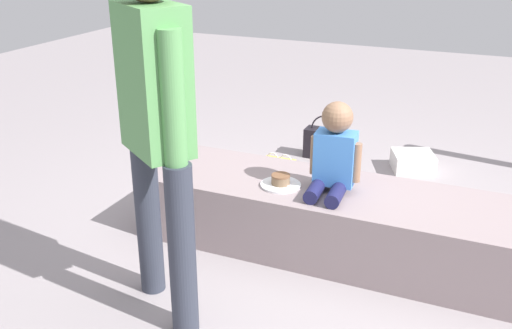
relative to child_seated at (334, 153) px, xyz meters
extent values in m
plane|color=gray|center=(0.11, 0.03, -0.59)|extent=(12.00, 12.00, 0.00)
cube|color=gray|center=(0.11, 0.03, -0.40)|extent=(2.35, 0.60, 0.38)
cylinder|color=#1C1D49|center=(-0.06, -0.09, -0.18)|extent=(0.09, 0.25, 0.08)
cylinder|color=#1C1D49|center=(0.05, -0.09, -0.18)|extent=(0.09, 0.25, 0.08)
cube|color=#4486E1|center=(0.00, 0.02, -0.03)|extent=(0.22, 0.15, 0.28)
sphere|color=#8C664C|center=(0.00, 0.02, 0.19)|extent=(0.16, 0.16, 0.16)
cylinder|color=#8C664C|center=(-0.11, 0.03, -0.04)|extent=(0.05, 0.05, 0.21)
cylinder|color=#8C664C|center=(0.12, 0.01, -0.04)|extent=(0.05, 0.05, 0.21)
cylinder|color=#2F3340|center=(-0.40, -0.89, -0.19)|extent=(0.12, 0.12, 0.80)
cylinder|color=#2F3340|center=(-0.71, -0.68, -0.19)|extent=(0.12, 0.12, 0.80)
cube|color=#559352|center=(-0.55, -0.79, 0.51)|extent=(0.39, 0.36, 0.61)
cylinder|color=#559352|center=(-0.40, -0.89, 0.45)|extent=(0.09, 0.09, 0.58)
cylinder|color=#559352|center=(-0.70, -0.69, 0.45)|extent=(0.09, 0.09, 0.58)
cylinder|color=white|center=(-0.27, -0.05, -0.21)|extent=(0.22, 0.22, 0.01)
cylinder|color=#7F6348|center=(-0.27, -0.05, -0.18)|extent=(0.10, 0.10, 0.05)
cylinder|color=brown|center=(-0.27, -0.05, -0.15)|extent=(0.10, 0.10, 0.01)
cube|color=silver|center=(-0.21, -0.06, -0.20)|extent=(0.11, 0.04, 0.00)
cube|color=gold|center=(-0.51, 0.55, -0.45)|extent=(0.21, 0.08, 0.28)
torus|color=white|center=(-0.56, 0.55, -0.32)|extent=(0.08, 0.01, 0.08)
torus|color=white|center=(-0.47, 0.55, -0.32)|extent=(0.08, 0.01, 0.08)
cylinder|color=red|center=(-0.16, 0.50, -0.54)|extent=(0.08, 0.08, 0.11)
cube|color=white|center=(0.22, 1.38, -0.52)|extent=(0.37, 0.35, 0.14)
cube|color=black|center=(-0.45, 1.37, -0.48)|extent=(0.31, 0.13, 0.23)
torus|color=black|center=(-0.45, 1.37, -0.36)|extent=(0.23, 0.01, 0.23)
camera|label=1|loc=(0.75, -2.74, 1.09)|focal=40.91mm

